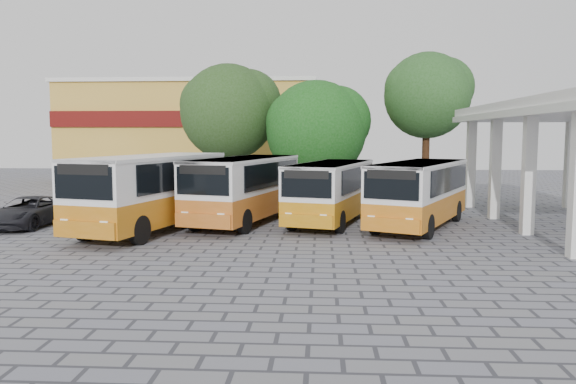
# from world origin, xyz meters

# --- Properties ---
(ground) EXTENTS (90.00, 90.00, 0.00)m
(ground) POSITION_xyz_m (0.00, 0.00, 0.00)
(ground) COLOR slate
(ground) RESTS_ON ground
(terminal_shelter) EXTENTS (6.80, 15.80, 5.40)m
(terminal_shelter) POSITION_xyz_m (10.50, 4.00, 4.91)
(terminal_shelter) COLOR silver
(terminal_shelter) RESTS_ON ground
(shophouse_block) EXTENTS (20.40, 10.40, 8.30)m
(shophouse_block) POSITION_xyz_m (-11.00, 25.99, 4.16)
(shophouse_block) COLOR gold
(shophouse_block) RESTS_ON ground
(bus_far_left) EXTENTS (4.74, 9.17, 3.13)m
(bus_far_left) POSITION_xyz_m (-7.39, 1.82, 1.81)
(bus_far_left) COLOR #B4670F
(bus_far_left) RESTS_ON ground
(bus_centre_left) EXTENTS (4.54, 8.69, 2.96)m
(bus_centre_left) POSITION_xyz_m (-3.84, 4.10, 1.71)
(bus_centre_left) COLOR #B75E1B
(bus_centre_left) RESTS_ON ground
(bus_centre_right) EXTENTS (4.29, 8.06, 2.74)m
(bus_centre_right) POSITION_xyz_m (0.07, 4.26, 1.59)
(bus_centre_right) COLOR #B9730A
(bus_centre_right) RESTS_ON ground
(bus_far_right) EXTENTS (5.46, 8.41, 2.82)m
(bus_far_right) POSITION_xyz_m (3.83, 3.26, 1.63)
(bus_far_right) COLOR #BD6712
(bus_far_right) RESTS_ON ground
(tree_left) EXTENTS (6.44, 6.13, 8.51)m
(tree_left) POSITION_xyz_m (-6.27, 15.09, 5.65)
(tree_left) COLOR #3D2F1A
(tree_left) RESTS_ON ground
(tree_middle) EXTENTS (6.39, 6.09, 7.29)m
(tree_middle) POSITION_xyz_m (-0.64, 13.42, 4.45)
(tree_middle) COLOR #493219
(tree_middle) RESTS_ON ground
(tree_right) EXTENTS (5.73, 5.45, 9.21)m
(tree_right) POSITION_xyz_m (6.37, 15.60, 6.66)
(tree_right) COLOR #3F2413
(tree_right) RESTS_ON ground
(parked_car) EXTENTS (2.34, 4.72, 1.29)m
(parked_car) POSITION_xyz_m (-13.16, 2.64, 0.64)
(parked_car) COLOR black
(parked_car) RESTS_ON ground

